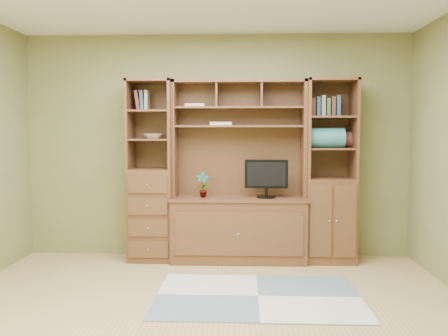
{
  "coord_description": "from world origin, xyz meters",
  "views": [
    {
      "loc": [
        0.28,
        -3.58,
        1.45
      ],
      "look_at": [
        0.11,
        1.2,
        1.1
      ],
      "focal_mm": 38.0,
      "sensor_mm": 36.0,
      "label": 1
    }
  ],
  "objects_px": {
    "left_tower": "(151,171)",
    "right_tower": "(330,171)",
    "monitor": "(266,172)",
    "center_hutch": "(239,171)"
  },
  "relations": [
    {
      "from": "left_tower",
      "to": "right_tower",
      "type": "bearing_deg",
      "value": 0.0
    },
    {
      "from": "right_tower",
      "to": "monitor",
      "type": "height_order",
      "value": "right_tower"
    },
    {
      "from": "left_tower",
      "to": "right_tower",
      "type": "relative_size",
      "value": 1.0
    },
    {
      "from": "left_tower",
      "to": "monitor",
      "type": "relative_size",
      "value": 3.49
    },
    {
      "from": "center_hutch",
      "to": "right_tower",
      "type": "relative_size",
      "value": 1.0
    },
    {
      "from": "monitor",
      "to": "right_tower",
      "type": "bearing_deg",
      "value": 9.62
    },
    {
      "from": "right_tower",
      "to": "monitor",
      "type": "relative_size",
      "value": 3.49
    },
    {
      "from": "center_hutch",
      "to": "left_tower",
      "type": "xyz_separation_m",
      "value": [
        -1.0,
        0.04,
        0.0
      ]
    },
    {
      "from": "center_hutch",
      "to": "left_tower",
      "type": "distance_m",
      "value": 1.0
    },
    {
      "from": "left_tower",
      "to": "right_tower",
      "type": "distance_m",
      "value": 2.02
    }
  ]
}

